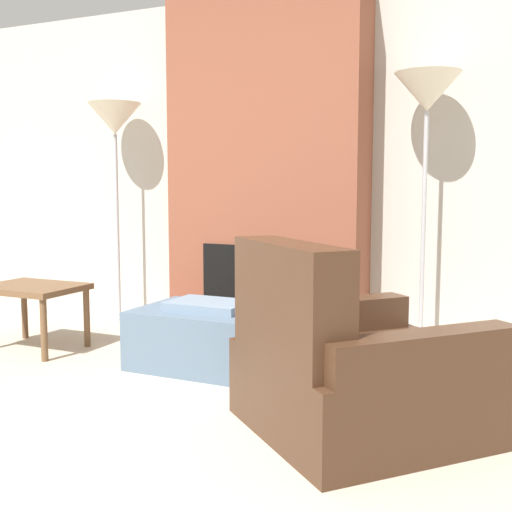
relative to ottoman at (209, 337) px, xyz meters
name	(u,v)px	position (x,y,z in m)	size (l,w,h in m)	color
wall_back	(279,163)	(-0.08, 1.30, 1.11)	(7.34, 0.06, 2.60)	#BCB7AD
fireplace	(266,169)	(-0.08, 1.05, 1.05)	(1.52, 0.76, 2.60)	brown
ottoman	(209,337)	(0.00, 0.00, 0.00)	(0.88, 0.63, 0.41)	slate
armchair	(352,376)	(1.10, -0.65, 0.07)	(1.38, 1.38, 0.88)	#422819
side_table	(32,294)	(-1.31, -0.13, 0.19)	(0.66, 0.50, 0.45)	brown
floor_lamp_left	(115,125)	(-1.42, 0.98, 1.43)	(0.44, 0.44, 1.80)	#ADADB2
floor_lamp_right	(427,100)	(1.11, 0.98, 1.49)	(0.44, 0.44, 1.86)	#ADADB2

